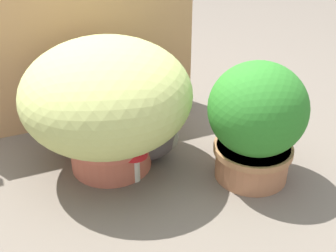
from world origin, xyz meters
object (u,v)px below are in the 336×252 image
(leafy_planter, at_px, (256,120))
(grass_planter, at_px, (107,100))
(mushroom_ornament_red, at_px, (134,155))
(cat, at_px, (149,132))

(leafy_planter, bearing_deg, grass_planter, 149.51)
(mushroom_ornament_red, bearing_deg, cat, 49.21)
(cat, xyz_separation_m, mushroom_ornament_red, (-0.10, -0.11, -0.01))
(leafy_planter, height_order, cat, leafy_planter)
(grass_planter, xyz_separation_m, mushroom_ornament_red, (0.05, -0.13, -0.17))
(mushroom_ornament_red, bearing_deg, grass_planter, 111.44)
(grass_planter, xyz_separation_m, leafy_planter, (0.46, -0.27, -0.05))
(grass_planter, distance_m, leafy_planter, 0.54)
(leafy_planter, relative_size, cat, 1.22)
(leafy_planter, height_order, mushroom_ornament_red, leafy_planter)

